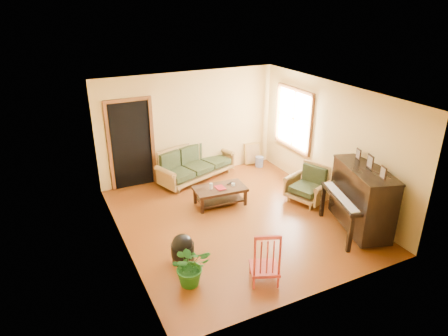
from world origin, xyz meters
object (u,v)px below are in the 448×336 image
coffee_table (220,196)px  piano (362,200)px  sofa (197,163)px  ceramic_crock (259,162)px  potted_plant (191,265)px  footstool (183,251)px  red_chair (265,256)px  armchair (307,185)px

coffee_table → piano: piano is taller
sofa → coffee_table: bearing=-111.0°
sofa → piano: (1.89, -3.57, 0.23)m
piano → ceramic_crock: 3.61m
coffee_table → potted_plant: (-1.54, -2.16, 0.14)m
footstool → red_chair: bearing=-47.0°
ceramic_crock → potted_plant: bearing=-133.3°
potted_plant → red_chair: bearing=-22.4°
piano → coffee_table: bearing=149.6°
coffee_table → armchair: bearing=-22.1°
potted_plant → footstool: bearing=81.5°
armchair → piano: 1.44m
sofa → footstool: sofa is taller
piano → red_chair: (-2.41, -0.47, -0.18)m
red_chair → ceramic_crock: bearing=82.4°
piano → ceramic_crock: (-0.09, 3.57, -0.52)m
piano → red_chair: bearing=-151.6°
footstool → red_chair: (0.98, -1.05, 0.29)m
armchair → ceramic_crock: (0.07, 2.16, -0.27)m
sofa → ceramic_crock: bearing=-19.0°
coffee_table → piano: size_ratio=0.74×
sofa → ceramic_crock: sofa is taller
sofa → armchair: (1.72, -2.16, -0.02)m
sofa → piano: 4.05m
ceramic_crock → footstool: bearing=-137.8°
piano → footstool: 3.47m
coffee_table → potted_plant: 2.66m
armchair → red_chair: red_chair is taller
footstool → ceramic_crock: footstool is taller
piano → footstool: size_ratio=3.72×
armchair → coffee_table: bearing=137.6°
coffee_table → red_chair: (-0.47, -2.61, 0.28)m
red_chair → ceramic_crock: size_ratio=3.51×
coffee_table → footstool: 2.12m
potted_plant → piano: bearing=0.5°
piano → red_chair: 2.46m
armchair → ceramic_crock: bearing=67.7°
armchair → ceramic_crock: 2.17m
footstool → piano: bearing=-9.7°
sofa → piano: piano is taller
red_chair → coffee_table: bearing=102.0°
sofa → coffee_table: size_ratio=1.80×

